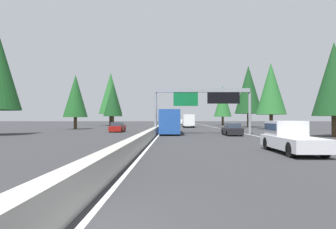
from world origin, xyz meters
TOP-DOWN VIEW (x-y plane):
  - ground_plane at (60.00, 0.00)m, footprint 320.00×320.00m
  - median_barrier at (80.00, 0.30)m, footprint 180.00×0.56m
  - shoulder_stripe_right at (70.00, -11.52)m, footprint 160.00×0.16m
  - shoulder_stripe_median at (70.00, -0.25)m, footprint 160.00×0.16m
  - sign_gantry_overhead at (32.19, -6.04)m, footprint 0.50×12.68m
  - pickup_far_left at (11.98, -8.87)m, footprint 5.60×2.00m
  - sedan_far_center at (29.04, -9.03)m, footprint 4.40×1.80m
  - box_truck_near_right at (60.21, -5.51)m, footprint 8.50×2.40m
  - sedan_distant_b at (121.88, -5.20)m, footprint 4.40×1.80m
  - bus_far_right at (33.25, -1.57)m, footprint 11.50×2.55m
  - minivan_mid_right at (128.61, -5.41)m, footprint 5.00×1.95m
  - sedan_mid_left at (109.23, -5.56)m, footprint 4.40×1.80m
  - pickup_near_center at (94.00, -5.52)m, footprint 5.60×2.00m
  - oncoming_near at (37.59, 6.37)m, footprint 4.40×1.80m
  - conifer_right_foreground at (26.42, -19.70)m, footprint 4.61×4.61m
  - conifer_right_near at (49.25, -20.68)m, footprint 5.59×5.59m
  - conifer_right_mid at (62.27, -19.88)m, footprint 6.42×6.42m
  - conifer_right_far at (80.37, -16.98)m, footprint 5.23×5.23m
  - conifer_left_near at (48.91, 16.67)m, footprint 4.59×4.59m
  - conifer_left_mid at (79.58, 16.68)m, footprint 6.96×6.96m
  - conifer_left_far at (76.02, 15.22)m, footprint 5.40×5.40m

SIDE VIEW (x-z plane):
  - ground_plane at x=60.00m, z-range 0.00..0.00m
  - shoulder_stripe_right at x=70.00m, z-range 0.00..0.01m
  - shoulder_stripe_median at x=70.00m, z-range 0.00..0.01m
  - median_barrier at x=80.00m, z-range 0.00..0.90m
  - sedan_far_center at x=29.04m, z-range -0.05..1.42m
  - sedan_distant_b at x=121.88m, z-range -0.05..1.42m
  - sedan_mid_left at x=109.23m, z-range -0.05..1.42m
  - oncoming_near at x=37.59m, z-range -0.05..1.42m
  - pickup_far_left at x=11.98m, z-range -0.02..1.84m
  - pickup_near_center at x=94.00m, z-range -0.02..1.84m
  - minivan_mid_right at x=128.61m, z-range 0.11..1.80m
  - box_truck_near_right at x=60.21m, z-range 0.14..3.09m
  - bus_far_right at x=33.25m, z-range 0.17..3.27m
  - sign_gantry_overhead at x=32.19m, z-range 1.76..7.72m
  - conifer_left_near at x=48.91m, z-range 1.12..11.55m
  - conifer_right_foreground at x=26.42m, z-range 1.13..11.59m
  - conifer_right_far at x=80.37m, z-range 1.28..13.17m
  - conifer_left_far at x=76.02m, z-range 1.32..13.60m
  - conifer_right_near at x=49.25m, z-range 1.37..14.07m
  - conifer_right_mid at x=62.27m, z-range 1.58..16.16m
  - conifer_left_mid at x=79.58m, z-range 1.72..17.54m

